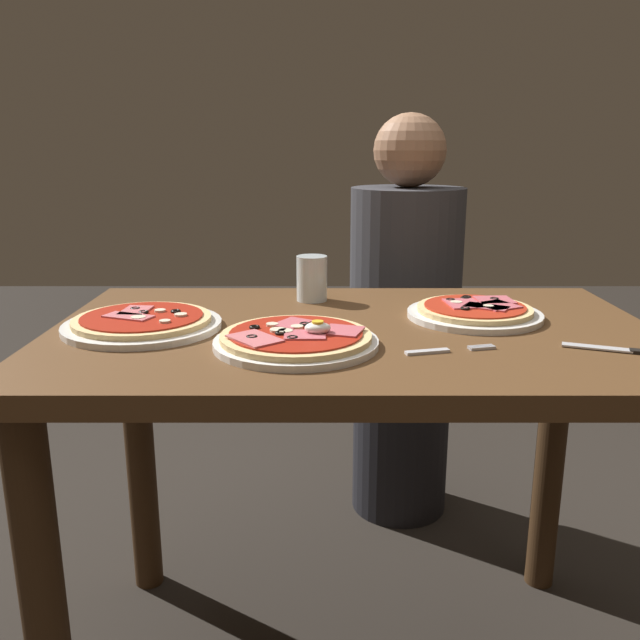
{
  "coord_description": "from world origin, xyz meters",
  "views": [
    {
      "loc": [
        -0.06,
        -1.19,
        1.09
      ],
      "look_at": [
        -0.06,
        -0.06,
        0.79
      ],
      "focal_mm": 37.12,
      "sensor_mm": 36.0,
      "label": 1
    }
  ],
  "objects": [
    {
      "name": "diner_person",
      "position": [
        0.18,
        0.67,
        0.56
      ],
      "size": [
        0.32,
        0.32,
        1.18
      ],
      "rotation": [
        0.0,
        0.0,
        3.14
      ],
      "color": "black",
      "rests_on": "ground"
    },
    {
      "name": "pizza_foreground",
      "position": [
        -0.1,
        -0.12,
        0.78
      ],
      "size": [
        0.28,
        0.28,
        0.05
      ],
      "color": "white",
      "rests_on": "dining_table"
    },
    {
      "name": "fork",
      "position": [
        0.14,
        -0.15,
        0.77
      ],
      "size": [
        0.16,
        0.05,
        0.0
      ],
      "color": "silver",
      "rests_on": "dining_table"
    },
    {
      "name": "water_glass_near",
      "position": [
        -0.08,
        0.22,
        0.81
      ],
      "size": [
        0.07,
        0.07,
        0.1
      ],
      "color": "silver",
      "rests_on": "dining_table"
    },
    {
      "name": "pizza_across_left",
      "position": [
        0.24,
        0.07,
        0.78
      ],
      "size": [
        0.26,
        0.26,
        0.03
      ],
      "color": "white",
      "rests_on": "dining_table"
    },
    {
      "name": "pizza_across_right",
      "position": [
        -0.39,
        -0.01,
        0.77
      ],
      "size": [
        0.29,
        0.29,
        0.03
      ],
      "color": "white",
      "rests_on": "dining_table"
    },
    {
      "name": "dining_table",
      "position": [
        0.0,
        0.0,
        0.62
      ],
      "size": [
        1.13,
        0.7,
        0.76
      ],
      "color": "brown",
      "rests_on": "ground"
    },
    {
      "name": "knife",
      "position": [
        0.45,
        -0.16,
        0.77
      ],
      "size": [
        0.19,
        0.09,
        0.01
      ],
      "color": "silver",
      "rests_on": "dining_table"
    }
  ]
}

